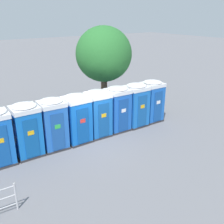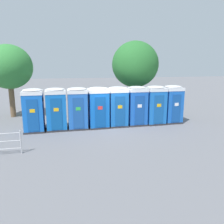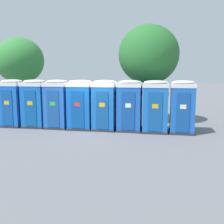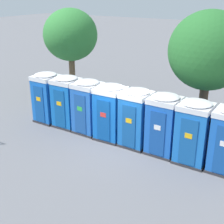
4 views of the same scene
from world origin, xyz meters
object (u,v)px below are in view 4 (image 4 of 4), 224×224
(portapotty_0, at_px, (47,97))
(portapotty_6, at_px, (194,132))
(portapotty_5, at_px, (164,124))
(street_tree_1, at_px, (209,51))
(portapotty_4, at_px, (136,118))
(portapotty_1, at_px, (67,101))
(portapotty_3, at_px, (110,112))
(street_tree_0, at_px, (70,35))
(portapotty_2, at_px, (88,106))

(portapotty_0, relative_size, portapotty_6, 1.00)
(portapotty_5, height_order, street_tree_1, street_tree_1)
(portapotty_5, bearing_deg, portapotty_6, -3.76)
(portapotty_6, bearing_deg, portapotty_4, 177.85)
(portapotty_0, distance_m, street_tree_1, 8.02)
(portapotty_1, bearing_deg, portapotty_5, -0.99)
(portapotty_4, xyz_separation_m, street_tree_1, (2.07, 2.56, 2.61))
(portapotty_6, xyz_separation_m, street_tree_1, (-0.47, 2.66, 2.61))
(portapotty_3, relative_size, street_tree_0, 0.48)
(portapotty_5, bearing_deg, street_tree_1, 72.71)
(portapotty_2, bearing_deg, street_tree_1, 28.71)
(portapotty_1, height_order, street_tree_1, street_tree_1)
(portapotty_5, relative_size, portapotty_6, 1.00)
(portapotty_1, xyz_separation_m, portapotty_3, (2.54, -0.09, -0.00))
(portapotty_0, bearing_deg, portapotty_4, -0.51)
(portapotty_2, height_order, portapotty_3, same)
(portapotty_2, xyz_separation_m, portapotty_4, (2.54, -0.04, 0.00))
(portapotty_5, height_order, street_tree_0, street_tree_0)
(portapotty_3, distance_m, portapotty_5, 2.54)
(portapotty_4, distance_m, street_tree_0, 8.66)
(portapotty_2, bearing_deg, portapotty_6, -1.50)
(portapotty_1, height_order, portapotty_2, same)
(portapotty_3, xyz_separation_m, street_tree_0, (-5.73, 4.49, 2.43))
(portapotty_1, distance_m, portapotty_3, 2.54)
(portapotty_1, relative_size, portapotty_5, 1.00)
(portapotty_0, xyz_separation_m, street_tree_0, (-1.92, 4.43, 2.43))
(portapotty_4, bearing_deg, street_tree_0, 147.39)
(portapotty_3, height_order, portapotty_5, same)
(portapotty_5, bearing_deg, portapotty_0, 179.49)
(portapotty_3, relative_size, portapotty_4, 1.00)
(portapotty_1, relative_size, street_tree_0, 0.48)
(street_tree_0, xyz_separation_m, street_tree_1, (9.07, -1.91, 0.18))
(portapotty_3, height_order, portapotty_6, same)
(portapotty_6, bearing_deg, portapotty_3, 178.79)
(portapotty_5, height_order, portapotty_6, same)
(portapotty_3, bearing_deg, portapotty_2, 177.64)
(portapotty_4, bearing_deg, portapotty_5, -0.53)
(street_tree_0, relative_size, street_tree_1, 0.95)
(portapotty_2, height_order, portapotty_5, same)
(portapotty_1, relative_size, portapotty_6, 1.00)
(portapotty_5, bearing_deg, street_tree_0, 151.50)
(portapotty_0, bearing_deg, street_tree_0, 113.39)
(portapotty_1, relative_size, street_tree_1, 0.45)
(portapotty_0, relative_size, street_tree_1, 0.45)
(portapotty_6, bearing_deg, street_tree_0, 154.39)
(portapotty_4, xyz_separation_m, portapotty_5, (1.27, -0.01, -0.00))
(portapotty_4, relative_size, street_tree_1, 0.45)
(street_tree_1, bearing_deg, portapotty_5, -107.29)
(portapotty_5, bearing_deg, portapotty_2, 179.26)
(portapotty_6, height_order, street_tree_0, street_tree_0)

